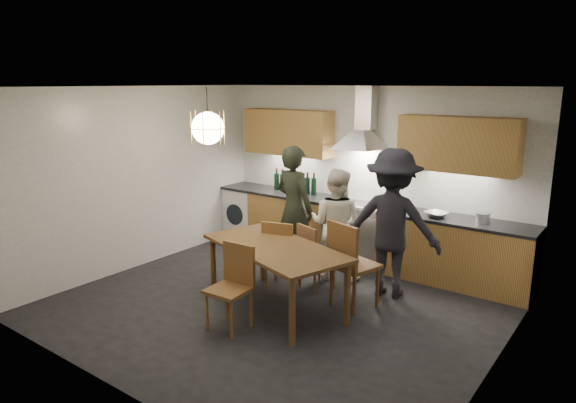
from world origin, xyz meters
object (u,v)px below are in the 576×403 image
Objects in this scene: chair_back_left at (280,250)px; person_left at (294,208)px; dining_table at (275,253)px; chair_front at (233,280)px; wine_bottles at (295,182)px; stock_pot at (483,218)px; person_right at (392,223)px; mixing_bowl at (436,214)px; person_mid at (336,224)px.

person_left is at bearing -83.27° from chair_back_left.
dining_table is 2.19× the size of chair_front.
stock_pot is at bearing -1.66° from wine_bottles.
dining_table is 1.39m from person_left.
person_right is 6.39× the size of mixing_bowl.
wine_bottles is (-0.63, 0.89, 0.18)m from person_left.
person_mid reaches higher than chair_front.
wine_bottles is at bearing 178.34° from stock_pot.
person_mid is (0.14, 1.92, 0.23)m from chair_front.
stock_pot is (1.72, 0.76, 0.19)m from person_mid.
stock_pot is at bearing -159.14° from chair_back_left.
mixing_bowl reaches higher than chair_front.
person_mid is 5.23× the size of mixing_bowl.
chair_front is at bearing 47.92° from person_right.
person_mid is at bearing -156.23° from stock_pot.
person_mid is (0.66, 0.05, -0.13)m from person_left.
chair_back_left is 1.00× the size of chair_front.
stock_pot is at bearing 66.19° from dining_table.
person_left is at bearing -158.15° from mixing_bowl.
person_mid reaches higher than dining_table.
dining_table is at bearing -131.08° from stock_pot.
person_left is 0.68m from person_mid.
person_left reaches higher than chair_back_left.
chair_front is 2.13m from person_right.
dining_table is 2.31m from mixing_bowl.
wine_bottles is at bearing -36.65° from person_right.
mixing_bowl is (1.29, 2.60, 0.40)m from chair_front.
person_right is 2.35m from wine_bottles.
person_left is at bearing -161.33° from stock_pot.
person_left is at bearing -14.67° from person_right.
chair_back_left is 0.90m from person_mid.
chair_front reaches higher than dining_table.
mixing_bowl is at bearing 60.73° from chair_front.
dining_table is 1.33× the size of person_mid.
chair_front is 1.94m from person_mid.
person_left is 1.53m from person_right.
person_right is (1.01, 1.83, 0.40)m from chair_front.
person_left is 1.17× the size of person_mid.
wine_bottles is at bearing -76.00° from chair_back_left.
person_right is at bearing 69.82° from dining_table.
chair_back_left is 0.88m from person_left.
mixing_bowl is (0.28, 0.76, -0.00)m from person_right.
mixing_bowl is at bearing -159.36° from person_mid.
person_right is 2.27× the size of wine_bottles.
person_right is at bearing -110.41° from mixing_bowl.
person_right is at bearing 58.40° from chair_front.
mixing_bowl is 0.35× the size of wine_bottles.
person_right is 10.86× the size of stock_pot.
person_left is (-0.31, 0.74, 0.37)m from chair_back_left.
chair_back_left is 3.17× the size of mixing_bowl.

